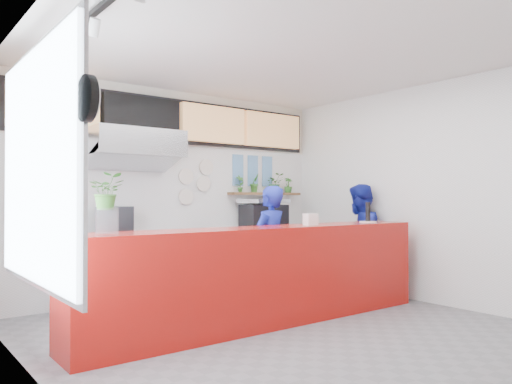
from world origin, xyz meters
TOP-DOWN VIEW (x-y plane):
  - floor at (0.00, 0.00)m, footprint 5.00×5.00m
  - ceiling at (0.00, 0.00)m, footprint 5.00×5.00m
  - wall_back at (0.00, 2.50)m, footprint 5.00×0.00m
  - wall_left at (-2.50, 0.00)m, footprint 0.00×5.00m
  - wall_right at (2.50, 0.00)m, footprint 0.00×5.00m
  - service_counter at (0.00, 0.40)m, footprint 4.50×0.60m
  - cream_band at (0.00, 2.49)m, footprint 5.00×0.02m
  - prep_bench at (-0.80, 2.20)m, footprint 1.80×0.60m
  - panini_oven at (-1.04, 2.20)m, footprint 0.61×0.61m
  - extraction_hood at (-0.80, 2.15)m, footprint 1.20×0.70m
  - hood_lip at (-0.80, 2.15)m, footprint 1.20×0.69m
  - right_bench at (1.50, 2.20)m, footprint 1.80×0.60m
  - espresso_machine at (1.40, 2.20)m, footprint 0.70×0.54m
  - espresso_tray at (1.40, 2.20)m, footprint 0.77×0.58m
  - herb_shelf at (1.60, 2.40)m, footprint 1.40×0.18m
  - menu_board_far_left at (-1.75, 2.38)m, footprint 1.10×0.10m
  - menu_board_mid_left at (-0.59, 2.38)m, footprint 1.10×0.10m
  - menu_board_mid_right at (0.57, 2.38)m, footprint 1.10×0.10m
  - menu_board_far_right at (1.73, 2.38)m, footprint 1.10×0.10m
  - soffit at (0.00, 2.46)m, footprint 4.80×0.04m
  - window_pane at (-2.47, 0.30)m, footprint 0.04×2.20m
  - window_frame at (-2.45, 0.30)m, footprint 0.03×2.30m
  - wall_clock_rim at (-2.46, -0.90)m, footprint 0.05×0.30m
  - wall_clock_face at (-2.43, -0.90)m, footprint 0.02×0.26m
  - track_rail at (-2.10, 0.00)m, footprint 0.05×2.40m
  - dec_plate_a at (0.15, 2.47)m, footprint 0.24×0.03m
  - dec_plate_b at (0.45, 2.47)m, footprint 0.24×0.03m
  - dec_plate_c at (0.15, 2.47)m, footprint 0.24×0.03m
  - dec_plate_d at (0.50, 2.47)m, footprint 0.24×0.03m
  - photo_frame_a at (1.10, 2.48)m, footprint 0.20×0.02m
  - photo_frame_b at (1.40, 2.48)m, footprint 0.20×0.02m
  - photo_frame_c at (1.70, 2.48)m, footprint 0.20×0.02m
  - photo_frame_d at (1.10, 2.48)m, footprint 0.20×0.02m
  - photo_frame_e at (1.40, 2.48)m, footprint 0.20×0.02m
  - photo_frame_f at (1.70, 2.48)m, footprint 0.20×0.02m
  - staff_center at (0.54, 0.99)m, footprint 0.66×0.52m
  - staff_right at (2.24, 0.95)m, footprint 0.97×0.87m
  - herb_a at (1.08, 2.40)m, footprint 0.15×0.10m
  - herb_b at (1.38, 2.40)m, footprint 0.21×0.20m
  - herb_c at (1.80, 2.40)m, footprint 0.35×0.32m
  - herb_d at (2.10, 2.40)m, footprint 0.16×0.15m
  - glass_vase at (-1.86, 0.33)m, footprint 0.26×0.26m
  - basil_vase at (-1.86, 0.33)m, footprint 0.37×0.35m
  - napkin_holder at (0.65, 0.34)m, footprint 0.17×0.11m
  - white_plate at (1.74, 0.38)m, footprint 0.28×0.28m
  - pepper_mill at (1.74, 0.38)m, footprint 0.07×0.07m

SIDE VIEW (x-z plane):
  - floor at x=0.00m, z-range 0.00..0.00m
  - prep_bench at x=-0.80m, z-range 0.00..0.90m
  - right_bench at x=1.50m, z-range 0.00..0.90m
  - service_counter at x=0.00m, z-range 0.00..1.10m
  - staff_center at x=0.54m, z-range 0.00..1.59m
  - staff_right at x=2.24m, z-range 0.00..1.64m
  - white_plate at x=1.74m, z-range 1.10..1.12m
  - panini_oven at x=-1.04m, z-range 0.90..1.32m
  - espresso_machine at x=1.40m, z-range 0.90..1.32m
  - napkin_holder at x=0.65m, z-range 1.10..1.24m
  - glass_vase at x=-1.86m, z-range 1.10..1.34m
  - pepper_mill at x=1.74m, z-range 1.11..1.37m
  - espresso_tray at x=1.40m, z-range 1.35..1.42m
  - dec_plate_c at x=0.15m, z-range 1.33..1.57m
  - basil_vase at x=-1.86m, z-range 1.32..1.65m
  - wall_back at x=0.00m, z-range -1.00..4.00m
  - wall_left at x=-2.50m, z-range -1.00..4.00m
  - wall_right at x=2.50m, z-range -1.00..4.00m
  - herb_shelf at x=1.60m, z-range 1.48..1.52m
  - herb_d at x=2.10m, z-range 1.52..1.78m
  - dec_plate_b at x=0.45m, z-range 1.53..1.77m
  - herb_a at x=1.08m, z-range 1.52..1.80m
  - herb_b at x=1.38m, z-range 1.52..1.83m
  - herb_c at x=1.80m, z-range 1.52..1.84m
  - window_pane at x=-2.47m, z-range 0.75..2.65m
  - window_frame at x=-2.45m, z-range 0.70..2.70m
  - dec_plate_a at x=0.15m, z-range 1.63..1.87m
  - photo_frame_d at x=1.10m, z-range 1.62..1.88m
  - photo_frame_e at x=1.40m, z-range 1.62..1.88m
  - photo_frame_f at x=1.70m, z-range 1.62..1.88m
  - dec_plate_d at x=0.50m, z-range 1.78..2.02m
  - hood_lip at x=-0.80m, z-range 1.79..2.11m
  - photo_frame_a at x=1.10m, z-range 1.88..2.12m
  - photo_frame_b at x=1.40m, z-range 1.88..2.12m
  - photo_frame_c at x=1.70m, z-range 1.88..2.12m
  - wall_clock_rim at x=-2.46m, z-range 1.90..2.20m
  - wall_clock_face at x=-2.43m, z-range 1.92..2.18m
  - extraction_hood at x=-0.80m, z-range 1.98..2.32m
  - menu_board_far_left at x=-1.75m, z-range 2.27..2.82m
  - menu_board_mid_left at x=-0.59m, z-range 2.27..2.82m
  - menu_board_mid_right at x=0.57m, z-range 2.27..2.82m
  - menu_board_far_right at x=1.73m, z-range 2.27..2.82m
  - soffit at x=0.00m, z-range 2.22..2.88m
  - cream_band at x=0.00m, z-range 2.20..3.00m
  - track_rail at x=-2.10m, z-range 2.92..2.96m
  - ceiling at x=0.00m, z-range 3.00..3.00m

